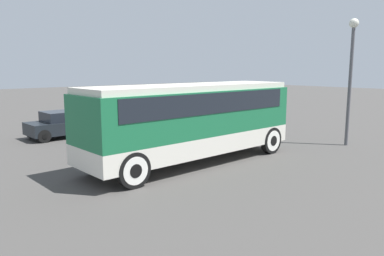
{
  "coord_description": "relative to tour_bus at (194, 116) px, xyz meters",
  "views": [
    {
      "loc": [
        -9.79,
        -10.81,
        3.78
      ],
      "look_at": [
        0.0,
        0.0,
        1.4
      ],
      "focal_mm": 35.0,
      "sensor_mm": 36.0,
      "label": 1
    }
  ],
  "objects": [
    {
      "name": "lamp_post",
      "position": [
        7.79,
        -2.56,
        2.04
      ],
      "size": [
        0.44,
        0.44,
        6.03
      ],
      "color": "#515156",
      "rests_on": "ground_plane"
    },
    {
      "name": "ground_plane",
      "position": [
        -0.1,
        -0.0,
        -1.89
      ],
      "size": [
        120.0,
        120.0,
        0.0
      ],
      "primitive_type": "plane",
      "color": "#423F3D"
    },
    {
      "name": "parked_car_near",
      "position": [
        -1.35,
        8.81,
        -1.17
      ],
      "size": [
        4.26,
        1.92,
        1.43
      ],
      "color": "black",
      "rests_on": "ground_plane"
    },
    {
      "name": "tour_bus",
      "position": [
        0.0,
        0.0,
        0.0
      ],
      "size": [
        9.28,
        2.58,
        3.12
      ],
      "color": "silver",
      "rests_on": "ground_plane"
    },
    {
      "name": "parked_car_mid",
      "position": [
        3.73,
        7.6,
        -1.22
      ],
      "size": [
        4.14,
        1.91,
        1.35
      ],
      "color": "#7A6B5B",
      "rests_on": "ground_plane"
    }
  ]
}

